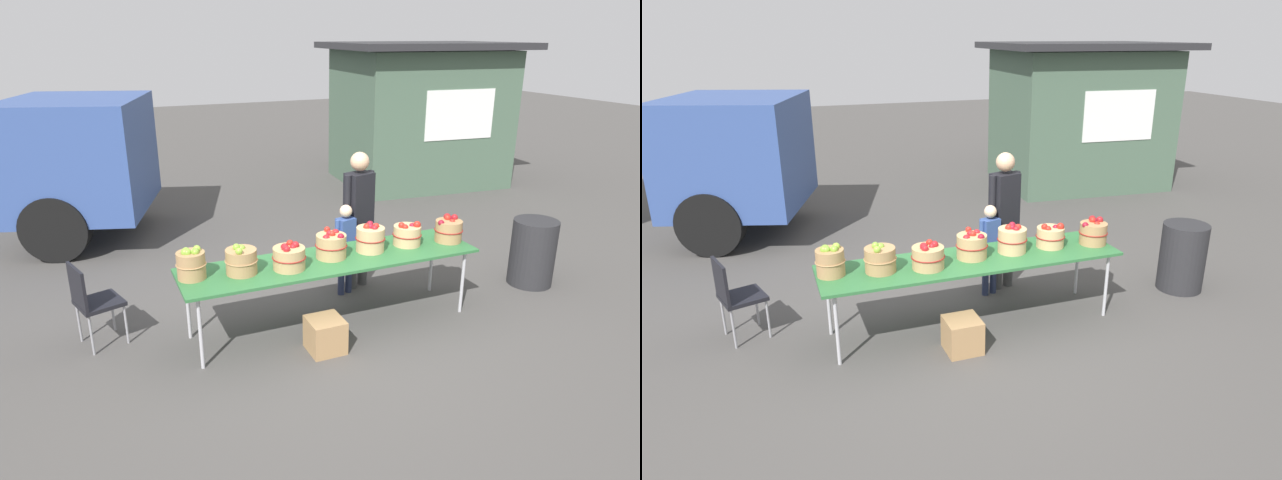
{
  "view_description": "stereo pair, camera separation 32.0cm",
  "coord_description": "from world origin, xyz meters",
  "views": [
    {
      "loc": [
        -2.2,
        -4.85,
        2.91
      ],
      "look_at": [
        0.0,
        0.3,
        0.85
      ],
      "focal_mm": 31.71,
      "sensor_mm": 36.0,
      "label": 1
    },
    {
      "loc": [
        -1.91,
        -4.97,
        2.91
      ],
      "look_at": [
        0.0,
        0.3,
        0.85
      ],
      "focal_mm": 31.71,
      "sensor_mm": 36.0,
      "label": 2
    }
  ],
  "objects": [
    {
      "name": "ground_plane",
      "position": [
        0.0,
        0.0,
        0.0
      ],
      "size": [
        40.0,
        40.0,
        0.0
      ],
      "primitive_type": "plane",
      "color": "#474442"
    },
    {
      "name": "market_table",
      "position": [
        0.0,
        0.0,
        0.72
      ],
      "size": [
        3.1,
        0.76,
        0.75
      ],
      "color": "#2D6B38",
      "rests_on": "ground"
    },
    {
      "name": "apple_basket_red_3",
      "position": [
        0.92,
        0.05,
        0.86
      ],
      "size": [
        0.31,
        0.31,
        0.27
      ],
      "color": "tan",
      "rests_on": "market_table"
    },
    {
      "name": "apple_basket_green_0",
      "position": [
        -1.4,
        0.07,
        0.9
      ],
      "size": [
        0.29,
        0.29,
        0.31
      ],
      "color": "#A87F51",
      "rests_on": "market_table"
    },
    {
      "name": "apple_basket_red_4",
      "position": [
        1.4,
        -0.03,
        0.88
      ],
      "size": [
        0.31,
        0.31,
        0.29
      ],
      "color": "#A87F51",
      "rests_on": "market_table"
    },
    {
      "name": "child_customer",
      "position": [
        0.46,
        0.63,
        0.64
      ],
      "size": [
        0.28,
        0.19,
        1.09
      ],
      "rotation": [
        0.0,
        0.0,
        3.38
      ],
      "color": "#262D4C",
      "rests_on": "ground"
    },
    {
      "name": "apple_basket_red_0",
      "position": [
        -0.49,
        -0.07,
        0.87
      ],
      "size": [
        0.33,
        0.33,
        0.27
      ],
      "color": "tan",
      "rests_on": "market_table"
    },
    {
      "name": "folding_chair",
      "position": [
        -2.3,
        0.53,
        0.51
      ],
      "size": [
        0.5,
        0.5,
        0.86
      ],
      "rotation": [
        0.0,
        0.0,
        1.88
      ],
      "color": "black",
      "rests_on": "ground"
    },
    {
      "name": "produce_crate",
      "position": [
        -0.27,
        -0.46,
        0.17
      ],
      "size": [
        0.34,
        0.34,
        0.34
      ],
      "primitive_type": "cube",
      "color": "#A87F51",
      "rests_on": "ground"
    },
    {
      "name": "apple_basket_red_1",
      "position": [
        0.01,
        0.04,
        0.88
      ],
      "size": [
        0.33,
        0.33,
        0.29
      ],
      "color": "tan",
      "rests_on": "market_table"
    },
    {
      "name": "apple_basket_green_1",
      "position": [
        -0.94,
        -0.0,
        0.88
      ],
      "size": [
        0.32,
        0.32,
        0.3
      ],
      "color": "#A87F51",
      "rests_on": "market_table"
    },
    {
      "name": "food_kiosk",
      "position": [
        4.18,
        4.99,
        1.38
      ],
      "size": [
        3.73,
        3.18,
        2.74
      ],
      "rotation": [
        0.0,
        0.0,
        -0.08
      ],
      "color": "#47604C",
      "rests_on": "ground"
    },
    {
      "name": "apple_basket_red_2",
      "position": [
        0.46,
        0.05,
        0.89
      ],
      "size": [
        0.32,
        0.32,
        0.31
      ],
      "color": "tan",
      "rests_on": "market_table"
    },
    {
      "name": "trash_barrel",
      "position": [
        2.68,
        -0.0,
        0.41
      ],
      "size": [
        0.53,
        0.53,
        0.81
      ],
      "primitive_type": "cylinder",
      "color": "#262628",
      "rests_on": "ground"
    },
    {
      "name": "vendor_adult",
      "position": [
        0.69,
        0.77,
        0.97
      ],
      "size": [
        0.42,
        0.29,
        1.65
      ],
      "rotation": [
        0.0,
        0.0,
        3.41
      ],
      "color": "#3F3F3F",
      "rests_on": "ground"
    }
  ]
}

